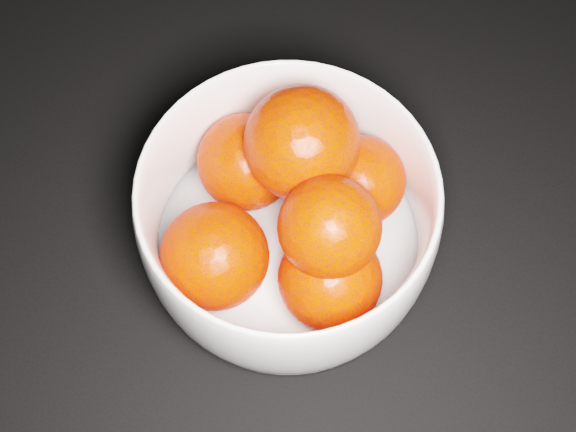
% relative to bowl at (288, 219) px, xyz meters
% --- Properties ---
extents(bowl, '(0.20, 0.20, 0.10)m').
position_rel_bowl_xyz_m(bowl, '(0.00, 0.00, 0.00)').
color(bowl, white).
rests_on(bowl, ground).
extents(orange_pile, '(0.15, 0.15, 0.11)m').
position_rel_bowl_xyz_m(orange_pile, '(0.00, 0.01, 0.01)').
color(orange_pile, '#F21E00').
rests_on(orange_pile, bowl).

